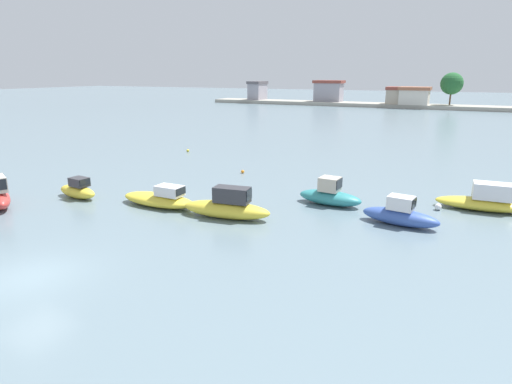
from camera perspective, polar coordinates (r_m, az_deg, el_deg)
The scene contains 12 objects.
ground_plane at distance 20.00m, azimuth -27.49°, elevation -9.88°, with size 400.00×400.00×0.00m, color slate.
moored_boat_1 at distance 30.69m, azimuth -22.43°, elevation 0.24°, with size 3.37×1.52×1.40m.
moored_boat_2 at distance 27.29m, azimuth -12.55°, elevation -0.87°, with size 5.22×1.90×1.38m.
moored_boat_3 at distance 24.50m, azimuth -3.80°, elevation -1.97°, with size 5.35×2.15×1.82m.
moored_boat_4 at distance 27.30m, azimuth 9.72°, elevation -0.44°, with size 4.14×1.85×1.75m.
moored_boat_5 at distance 24.61m, azimuth 18.48°, elevation -2.85°, with size 4.27×1.83×1.60m.
moored_boat_6 at distance 29.21m, azimuth 27.96°, elevation -1.01°, with size 5.35×1.98×1.69m.
mooring_buoy_0 at distance 45.77m, azimuth -8.97°, elevation 5.42°, with size 0.29×0.29×0.29m, color yellow.
mooring_buoy_2 at distance 29.63m, azimuth -3.09°, elevation 0.25°, with size 0.41×0.41×0.41m, color white.
mooring_buoy_3 at distance 28.15m, azimuth 22.87°, elevation -1.81°, with size 0.40×0.40×0.40m, color white.
mooring_buoy_4 at distance 35.53m, azimuth -1.77°, elevation 2.71°, with size 0.28×0.28×0.28m, color orange.
distant_shoreline at distance 109.51m, azimuth 21.34°, elevation 11.54°, with size 98.37×7.49×8.07m.
Camera 1 is at (15.18, -10.31, 7.96)m, focal length 30.35 mm.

